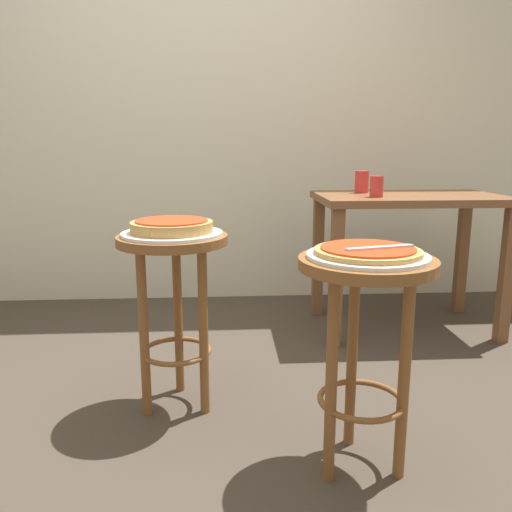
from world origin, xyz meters
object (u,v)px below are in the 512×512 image
object	(u,v)px
pizza_middle	(172,226)
cup_far_edge	(362,182)
pizza_foreground	(368,251)
serving_plate_middle	(172,234)
cup_near_edge	(377,187)
pizza_server_knife	(380,247)
stool_middle	(174,280)
dining_table	(408,219)
serving_plate_foreground	(368,256)
stool_foreground	(365,313)

from	to	relation	value
pizza_middle	cup_far_edge	distance (m)	1.38
cup_far_edge	pizza_foreground	bearing A→B (deg)	-104.15
serving_plate_middle	cup_near_edge	xyz separation A→B (m)	(0.99, 0.72, 0.11)
pizza_foreground	cup_near_edge	size ratio (longest dim) A/B	2.96
cup_near_edge	pizza_server_knife	bearing A→B (deg)	-105.96
pizza_foreground	cup_near_edge	distance (m)	1.22
stool_middle	dining_table	size ratio (longest dim) A/B	0.70
serving_plate_foreground	serving_plate_middle	world-z (taller)	same
pizza_middle	cup_far_edge	size ratio (longest dim) A/B	2.50
serving_plate_middle	cup_far_edge	world-z (taller)	cup_far_edge
serving_plate_middle	stool_middle	bearing A→B (deg)	-63.43
serving_plate_foreground	dining_table	distance (m)	1.41
stool_middle	cup_near_edge	size ratio (longest dim) A/B	6.40
pizza_foreground	pizza_middle	bearing A→B (deg)	144.72
pizza_server_knife	pizza_middle	bearing A→B (deg)	130.48
pizza_foreground	pizza_middle	xyz separation A→B (m)	(-0.62, 0.44, 0.01)
stool_middle	serving_plate_middle	xyz separation A→B (m)	(-0.00, 0.00, 0.18)
pizza_server_knife	stool_foreground	bearing A→B (deg)	132.01
cup_near_edge	cup_far_edge	size ratio (longest dim) A/B	0.88
pizza_middle	cup_near_edge	distance (m)	1.23
pizza_foreground	serving_plate_foreground	bearing A→B (deg)	0.00
pizza_foreground	dining_table	world-z (taller)	dining_table
serving_plate_foreground	stool_middle	bearing A→B (deg)	144.72
pizza_middle	cup_near_edge	world-z (taller)	cup_near_edge
stool_middle	cup_far_edge	xyz separation A→B (m)	(0.98, 0.96, 0.30)
pizza_foreground	pizza_server_knife	bearing A→B (deg)	-33.69
stool_foreground	stool_middle	bearing A→B (deg)	144.72
serving_plate_foreground	stool_middle	xyz separation A→B (m)	(-0.62, 0.44, -0.18)
pizza_foreground	pizza_middle	world-z (taller)	pizza_middle
stool_middle	dining_table	bearing A→B (deg)	34.75
serving_plate_foreground	stool_foreground	bearing A→B (deg)	180.00
pizza_foreground	stool_middle	size ratio (longest dim) A/B	0.46
serving_plate_foreground	pizza_server_knife	bearing A→B (deg)	-33.69
stool_foreground	dining_table	xyz separation A→B (m)	(0.59, 1.28, 0.11)
pizza_middle	stool_middle	bearing A→B (deg)	-90.00
dining_table	cup_far_edge	distance (m)	0.33
serving_plate_foreground	cup_far_edge	world-z (taller)	cup_far_edge
serving_plate_middle	pizza_middle	xyz separation A→B (m)	(0.00, 0.00, 0.03)
serving_plate_foreground	stool_middle	size ratio (longest dim) A/B	0.53
pizza_foreground	cup_far_edge	world-z (taller)	cup_far_edge
pizza_middle	serving_plate_foreground	bearing A→B (deg)	-35.28
stool_foreground	pizza_server_knife	xyz separation A→B (m)	(0.03, -0.02, 0.21)
cup_far_edge	pizza_server_knife	size ratio (longest dim) A/B	0.56
stool_middle	cup_near_edge	world-z (taller)	cup_near_edge
stool_foreground	serving_plate_middle	size ratio (longest dim) A/B	1.83
pizza_middle	cup_near_edge	xyz separation A→B (m)	(0.99, 0.72, 0.09)
serving_plate_middle	pizza_middle	world-z (taller)	pizza_middle
pizza_foreground	serving_plate_middle	xyz separation A→B (m)	(-0.62, 0.44, -0.02)
pizza_foreground	cup_far_edge	xyz separation A→B (m)	(0.35, 1.41, 0.11)
serving_plate_middle	cup_near_edge	distance (m)	1.23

